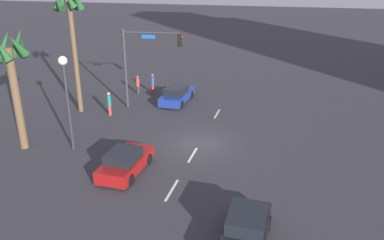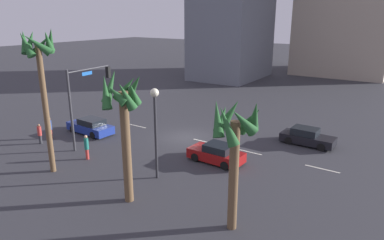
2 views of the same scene
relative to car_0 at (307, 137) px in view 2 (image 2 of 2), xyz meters
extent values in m
plane|color=#333338|center=(9.42, 4.33, -0.66)|extent=(220.00, 220.00, 0.00)
cube|color=silver|center=(-2.44, 4.33, -0.65)|extent=(2.43, 0.14, 0.01)
cube|color=silver|center=(3.27, 4.33, -0.65)|extent=(2.19, 0.14, 0.01)
cube|color=silver|center=(7.57, 4.33, -0.65)|extent=(2.13, 0.14, 0.01)
cube|color=silver|center=(15.33, 4.33, -0.65)|extent=(2.12, 0.14, 0.01)
cube|color=black|center=(-0.07, 0.00, -0.15)|extent=(4.40, 1.83, 0.69)
cube|color=black|center=(0.20, 0.00, 0.49)|extent=(2.12, 1.59, 0.58)
cylinder|color=black|center=(-1.43, -0.82, -0.34)|extent=(0.64, 0.23, 0.64)
cylinder|color=black|center=(-1.41, 0.86, -0.34)|extent=(0.64, 0.23, 0.64)
cylinder|color=black|center=(1.28, -0.85, -0.34)|extent=(0.64, 0.23, 0.64)
cylinder|color=black|center=(1.30, 0.82, -0.34)|extent=(0.64, 0.23, 0.64)
cube|color=navy|center=(17.50, 8.37, -0.13)|extent=(4.76, 2.00, 0.72)
cube|color=black|center=(17.21, 8.37, 0.51)|extent=(2.31, 1.70, 0.55)
cylinder|color=black|center=(18.98, 9.19, -0.34)|extent=(0.65, 0.24, 0.64)
cylinder|color=black|center=(18.92, 7.44, -0.34)|extent=(0.65, 0.24, 0.64)
cylinder|color=black|center=(16.07, 9.29, -0.34)|extent=(0.65, 0.24, 0.64)
cylinder|color=black|center=(16.01, 7.54, -0.34)|extent=(0.65, 0.24, 0.64)
cube|color=maroon|center=(4.50, 7.47, -0.13)|extent=(4.19, 1.93, 0.73)
cube|color=black|center=(4.25, 7.48, 0.50)|extent=(2.03, 1.66, 0.53)
cylinder|color=black|center=(5.81, 8.31, -0.34)|extent=(0.65, 0.24, 0.64)
cylinder|color=black|center=(5.76, 6.58, -0.34)|extent=(0.65, 0.24, 0.64)
cylinder|color=black|center=(3.24, 8.37, -0.34)|extent=(0.65, 0.24, 0.64)
cylinder|color=black|center=(3.20, 6.64, -0.34)|extent=(0.65, 0.24, 0.64)
cylinder|color=#38383D|center=(15.04, 12.03, 2.63)|extent=(0.20, 0.20, 6.57)
cylinder|color=#38383D|center=(15.28, 9.76, 5.66)|extent=(0.61, 4.55, 0.12)
cube|color=black|center=(15.53, 7.49, 5.09)|extent=(0.35, 0.35, 0.95)
sphere|color=red|center=(15.55, 7.32, 5.38)|extent=(0.20, 0.20, 0.20)
sphere|color=#392605|center=(15.55, 7.32, 5.08)|extent=(0.20, 0.20, 0.20)
sphere|color=black|center=(15.55, 7.32, 4.78)|extent=(0.20, 0.20, 0.20)
cube|color=#1959B2|center=(15.26, 9.99, 5.34)|extent=(0.16, 1.10, 0.28)
cylinder|color=#2D2D33|center=(6.40, 12.04, 2.13)|extent=(0.18, 0.18, 5.57)
sphere|color=#F2EACC|center=(6.40, 12.04, 5.20)|extent=(0.56, 0.56, 0.56)
cylinder|color=#333338|center=(18.79, 12.62, -0.29)|extent=(0.30, 0.30, 0.73)
cylinder|color=#BF3833|center=(18.79, 12.62, 0.48)|extent=(0.39, 0.39, 0.80)
sphere|color=#8C664C|center=(18.79, 12.62, 0.99)|extent=(0.22, 0.22, 0.22)
cylinder|color=#BF3833|center=(19.24, 11.31, -0.25)|extent=(0.24, 0.24, 0.80)
cylinder|color=#2D478C|center=(19.24, 11.31, 0.58)|extent=(0.32, 0.32, 0.87)
sphere|color=#8C664C|center=(19.24, 11.31, 1.14)|extent=(0.24, 0.24, 0.24)
cylinder|color=#BF3833|center=(12.81, 12.59, -0.25)|extent=(0.31, 0.31, 0.81)
cylinder|color=#1E7266|center=(12.81, 12.59, 0.59)|extent=(0.41, 0.41, 0.88)
sphere|color=tan|center=(12.81, 12.59, 1.15)|extent=(0.24, 0.24, 0.24)
cylinder|color=brown|center=(13.09, 15.36, 3.71)|extent=(0.38, 0.38, 8.72)
cone|color=#235628|center=(13.81, 15.40, 8.21)|extent=(0.62, 1.11, 1.55)
cone|color=#235628|center=(13.43, 16.02, 8.25)|extent=(1.29, 1.03, 1.57)
cone|color=#235628|center=(13.01, 16.18, 8.16)|extent=(1.39, 0.70, 1.69)
cone|color=#235628|center=(12.36, 15.85, 8.17)|extent=(1.41, 1.74, 1.53)
cone|color=#235628|center=(12.54, 14.98, 8.28)|extent=(1.08, 1.20, 1.46)
cone|color=#235628|center=(12.87, 14.56, 8.31)|extent=(1.30, 0.85, 1.74)
cone|color=#235628|center=(13.45, 14.86, 8.01)|extent=(1.33, 1.17, 1.30)
cylinder|color=brown|center=(5.82, 15.29, 2.63)|extent=(0.52, 0.52, 6.57)
cone|color=#235628|center=(6.75, 15.31, 6.09)|extent=(0.59, 1.33, 1.92)
cone|color=#235628|center=(6.38, 16.02, 5.93)|extent=(1.34, 1.21, 1.90)
cone|color=#235628|center=(5.66, 15.90, 5.86)|extent=(1.41, 0.87, 1.25)
cone|color=#235628|center=(5.18, 15.72, 5.82)|extent=(1.12, 1.28, 1.63)
cone|color=#235628|center=(5.21, 15.13, 5.82)|extent=(0.81, 1.17, 1.38)
cone|color=#235628|center=(5.73, 14.51, 6.11)|extent=(1.49, 0.73, 1.56)
cone|color=#235628|center=(6.30, 14.64, 5.92)|extent=(1.52, 1.33, 1.59)
cylinder|color=brown|center=(-0.48, 14.32, 2.21)|extent=(0.48, 0.48, 5.74)
cone|color=#235628|center=(0.18, 14.43, 5.12)|extent=(0.77, 1.38, 1.38)
cone|color=#235628|center=(0.16, 14.91, 5.24)|extent=(1.26, 1.30, 1.82)
cone|color=#235628|center=(-0.55, 15.23, 5.08)|extent=(1.28, 0.64, 1.91)
cone|color=#235628|center=(-1.08, 14.76, 5.29)|extent=(1.31, 1.49, 1.46)
cone|color=#235628|center=(-1.23, 13.86, 5.33)|extent=(1.19, 1.45, 1.80)
cone|color=#235628|center=(-0.83, 13.46, 4.98)|extent=(1.72, 1.13, 1.75)
cone|color=#235628|center=(0.07, 13.83, 5.26)|extent=(1.26, 1.33, 1.54)
camera|label=1|loc=(-13.47, -1.25, 10.19)|focal=35.94mm
camera|label=2|loc=(-7.58, 28.33, 9.83)|focal=32.53mm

